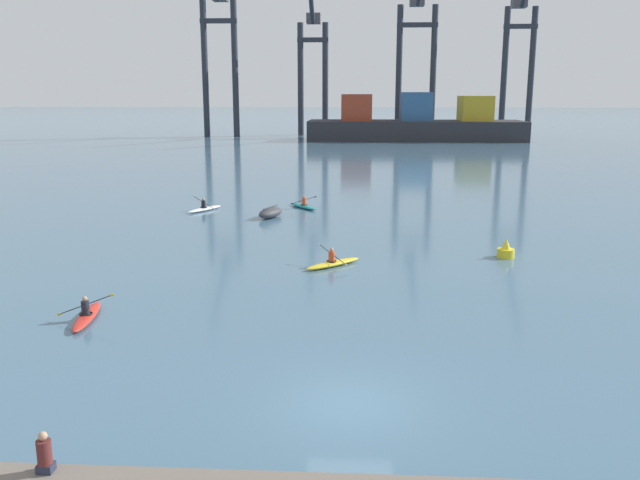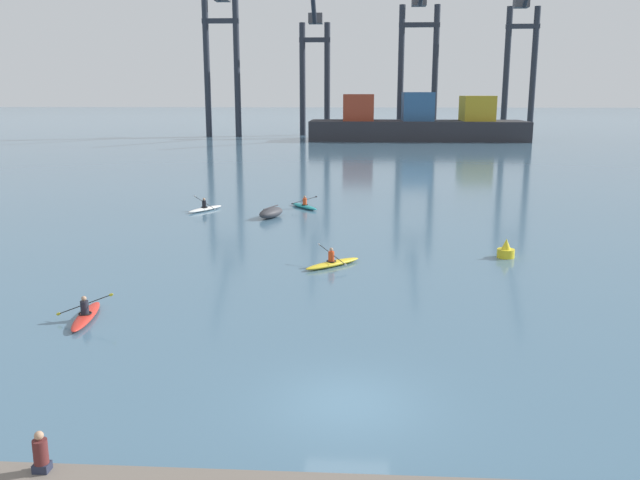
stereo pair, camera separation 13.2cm
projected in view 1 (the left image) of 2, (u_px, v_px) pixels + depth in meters
ground_plane at (350, 403)px, 18.07m from camera, size 800.00×800.00×0.00m
container_barge at (415, 124)px, 119.86m from camera, size 38.99×11.52×8.61m
gantry_crane_west at (218, 43)px, 125.87m from camera, size 7.13×19.96×35.87m
gantry_crane_west_mid at (313, 58)px, 131.38m from camera, size 6.21×15.76×31.32m
gantry_crane_east_mid at (417, 48)px, 128.87m from camera, size 7.98×17.43×33.00m
gantry_crane_east at (520, 45)px, 128.82m from camera, size 6.52×19.64×37.99m
capsized_dinghy at (271, 213)px, 45.06m from camera, size 2.00×2.82×0.76m
channel_buoy at (506, 251)px, 34.12m from camera, size 0.90×0.90×1.00m
kayak_yellow at (333, 263)px, 32.41m from camera, size 2.88×2.77×1.02m
kayak_white at (204, 208)px, 47.74m from camera, size 2.23×3.24×1.07m
kayak_red at (87, 315)px, 24.71m from camera, size 2.17×3.45×1.04m
kayak_teal at (303, 206)px, 48.85m from camera, size 2.49×3.10×0.95m
seated_onlooker at (45, 454)px, 13.36m from camera, size 0.32×0.30×0.90m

